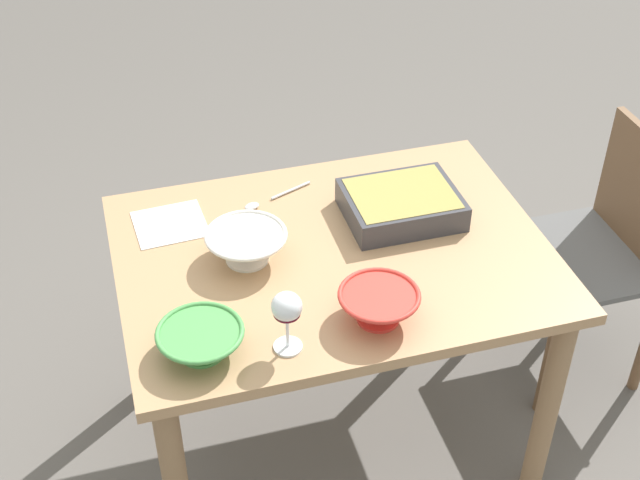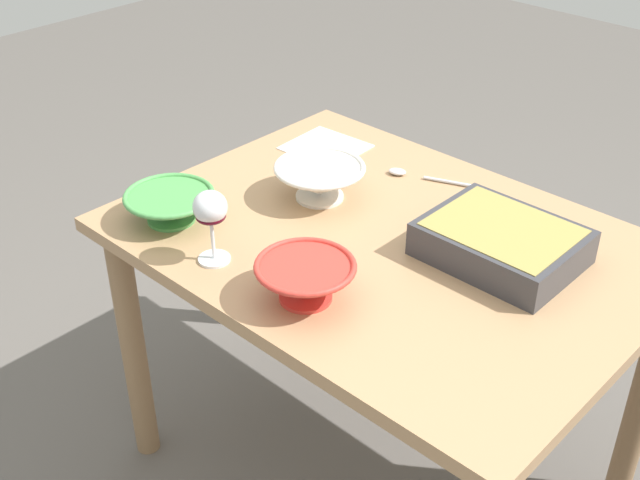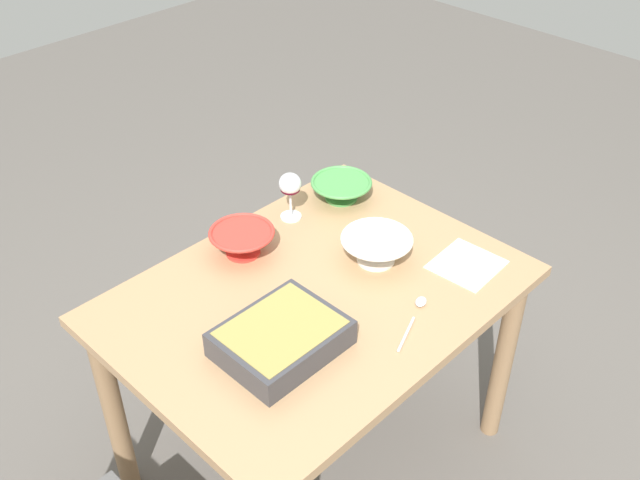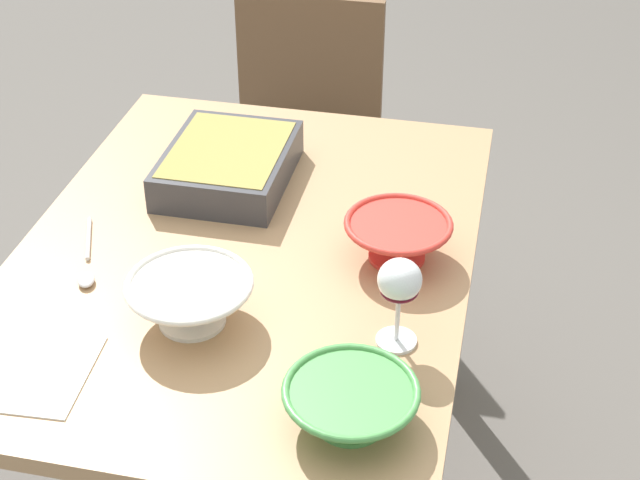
% 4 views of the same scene
% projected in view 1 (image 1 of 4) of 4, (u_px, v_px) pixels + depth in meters
% --- Properties ---
extents(ground_plane, '(8.00, 8.00, 0.00)m').
position_uv_depth(ground_plane, '(331.00, 432.00, 2.76)').
color(ground_plane, '#5B5651').
extents(dining_table, '(1.13, 0.84, 0.73)m').
position_uv_depth(dining_table, '(333.00, 283.00, 2.38)').
color(dining_table, tan).
rests_on(dining_table, ground_plane).
extents(chair, '(0.38, 0.44, 0.84)m').
position_uv_depth(chair, '(602.00, 245.00, 2.75)').
color(chair, '#595959').
rests_on(chair, ground_plane).
extents(wine_glass, '(0.07, 0.07, 0.16)m').
position_uv_depth(wine_glass, '(287.00, 311.00, 1.95)').
color(wine_glass, white).
rests_on(wine_glass, dining_table).
extents(casserole_dish, '(0.31, 0.24, 0.08)m').
position_uv_depth(casserole_dish, '(401.00, 203.00, 2.41)').
color(casserole_dish, '#38383D').
rests_on(casserole_dish, dining_table).
extents(mixing_bowl, '(0.21, 0.21, 0.09)m').
position_uv_depth(mixing_bowl, '(247.00, 245.00, 2.25)').
color(mixing_bowl, white).
rests_on(mixing_bowl, dining_table).
extents(small_bowl, '(0.20, 0.20, 0.08)m').
position_uv_depth(small_bowl, '(379.00, 305.00, 2.07)').
color(small_bowl, red).
rests_on(small_bowl, dining_table).
extents(serving_bowl, '(0.20, 0.20, 0.07)m').
position_uv_depth(serving_bowl, '(201.00, 340.00, 1.99)').
color(serving_bowl, '#4C994C').
rests_on(serving_bowl, dining_table).
extents(serving_spoon, '(0.22, 0.10, 0.01)m').
position_uv_depth(serving_spoon, '(264.00, 201.00, 2.47)').
color(serving_spoon, silver).
rests_on(serving_spoon, dining_table).
extents(napkin, '(0.20, 0.19, 0.00)m').
position_uv_depth(napkin, '(170.00, 224.00, 2.40)').
color(napkin, white).
rests_on(napkin, dining_table).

